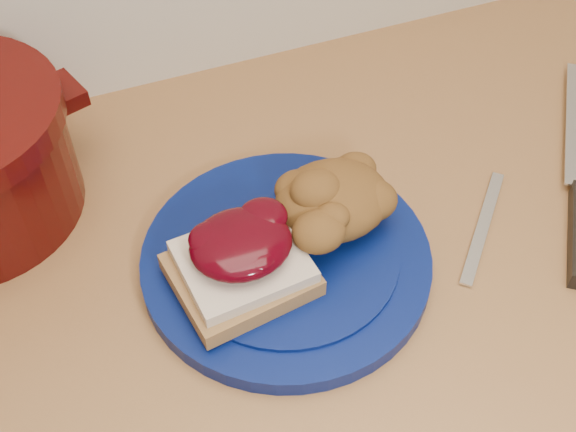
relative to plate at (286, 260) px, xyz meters
name	(u,v)px	position (x,y,z in m)	size (l,w,h in m)	color
base_cabinet	(306,426)	(0.05, 0.04, -0.48)	(4.00, 0.60, 0.86)	beige
plate	(286,260)	(0.00, 0.00, 0.00)	(0.29, 0.29, 0.02)	#051353
sandwich	(241,260)	(-0.05, -0.01, 0.04)	(0.14, 0.12, 0.06)	olive
stuffing_mound	(332,200)	(0.06, 0.02, 0.04)	(0.12, 0.10, 0.06)	brown
butter_knife	(483,226)	(0.21, -0.03, -0.01)	(0.16, 0.01, 0.00)	silver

